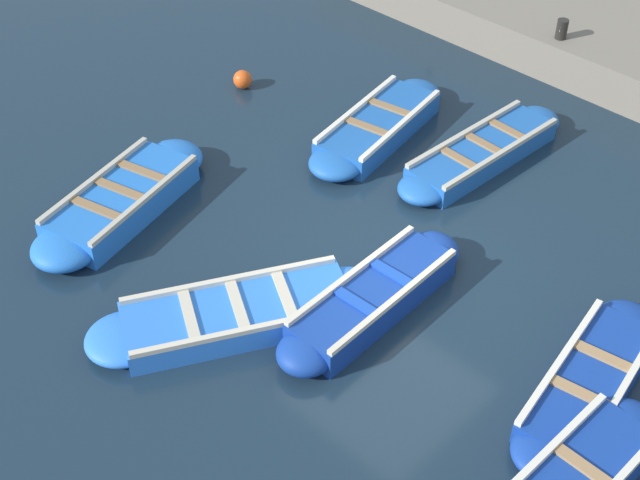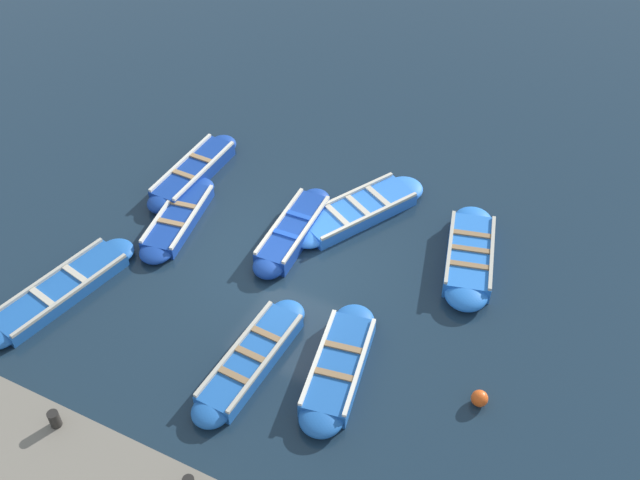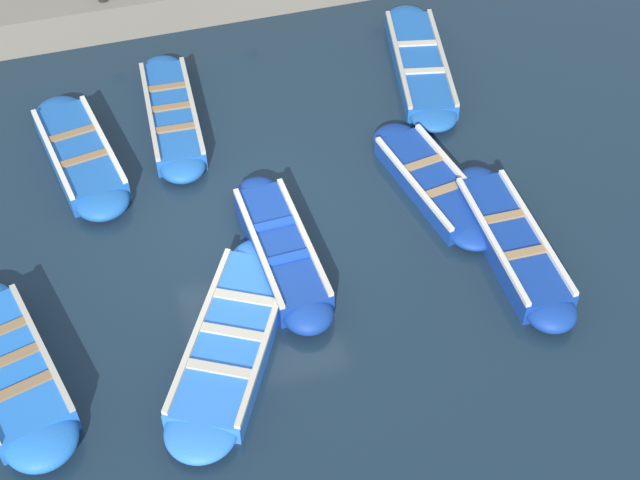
% 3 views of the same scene
% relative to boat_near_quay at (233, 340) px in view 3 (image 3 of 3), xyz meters
% --- Properties ---
extents(ground_plane, '(120.00, 120.00, 0.00)m').
position_rel_boat_near_quay_xyz_m(ground_plane, '(-2.16, 0.79, -0.16)').
color(ground_plane, '#162838').
extents(boat_near_quay, '(3.85, 2.71, 0.38)m').
position_rel_boat_near_quay_xyz_m(boat_near_quay, '(0.00, 0.00, 0.00)').
color(boat_near_quay, blue).
rests_on(boat_near_quay, ground).
extents(boat_outer_left, '(3.30, 0.87, 0.46)m').
position_rel_boat_near_quay_xyz_m(boat_outer_left, '(-1.38, 1.06, 0.04)').
color(boat_outer_left, navy).
rests_on(boat_outer_left, ground).
extents(boat_inner_gap, '(3.44, 1.42, 0.42)m').
position_rel_boat_near_quay_xyz_m(boat_inner_gap, '(-4.46, -1.58, 0.02)').
color(boat_inner_gap, '#1E59AD').
rests_on(boat_inner_gap, ground).
extents(boat_drifting, '(3.29, 1.27, 0.35)m').
position_rel_boat_near_quay_xyz_m(boat_drifting, '(-2.15, 3.79, -0.01)').
color(boat_drifting, navy).
rests_on(boat_drifting, ground).
extents(boat_alongside, '(3.48, 0.88, 0.43)m').
position_rel_boat_near_quay_xyz_m(boat_alongside, '(-0.53, 4.41, 0.03)').
color(boat_alongside, navy).
rests_on(boat_alongside, ground).
extents(boat_tucked, '(3.52, 1.76, 0.46)m').
position_rel_boat_near_quay_xyz_m(boat_tucked, '(-0.34, -2.94, 0.04)').
color(boat_tucked, blue).
rests_on(boat_tucked, ground).
extents(boat_broadside, '(4.03, 1.65, 0.35)m').
position_rel_boat_near_quay_xyz_m(boat_broadside, '(-5.26, 4.77, -0.01)').
color(boat_broadside, '#1E59AD').
rests_on(boat_broadside, ground).
extents(boat_mid_row, '(3.58, 0.97, 0.39)m').
position_rel_boat_near_quay_xyz_m(boat_mid_row, '(-5.07, 0.07, 0.01)').
color(boat_mid_row, '#1E59AD').
rests_on(boat_mid_row, ground).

